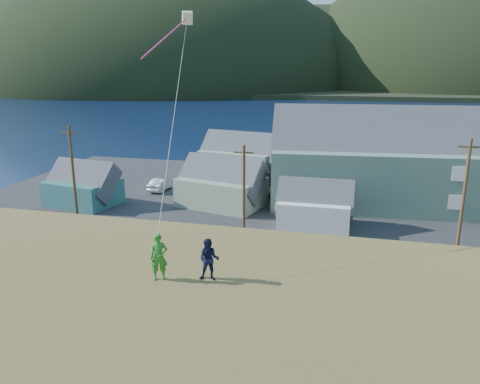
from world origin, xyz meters
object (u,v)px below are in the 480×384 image
(wharf, at_px, (277,157))
(kite_flyer_navy, at_px, (209,260))
(lodge, at_px, (449,162))
(shed_white, at_px, (315,206))
(shed_palegreen_near, at_px, (221,184))
(shed_palegreen_far, at_px, (240,155))
(shed_teal, at_px, (83,185))
(kite_flyer_green, at_px, (159,257))

(wharf, distance_m, kite_flyer_navy, 59.25)
(lodge, distance_m, shed_white, 16.42)
(shed_palegreen_near, distance_m, shed_palegreen_far, 15.52)
(wharf, relative_size, lodge, 0.69)
(shed_teal, distance_m, kite_flyer_green, 36.46)
(lodge, xyz_separation_m, shed_white, (-12.97, -9.66, -2.82))
(shed_palegreen_near, bearing_deg, kite_flyer_navy, -60.45)
(shed_palegreen_far, bearing_deg, wharf, 85.76)
(shed_palegreen_far, height_order, kite_flyer_navy, kite_flyer_navy)
(wharf, relative_size, shed_white, 3.70)
(shed_teal, height_order, shed_white, shed_teal)
(shed_teal, bearing_deg, lodge, 22.50)
(shed_white, relative_size, shed_palegreen_far, 0.60)
(shed_white, height_order, kite_flyer_navy, kite_flyer_navy)
(shed_white, distance_m, shed_palegreen_far, 23.21)
(wharf, distance_m, kite_flyer_green, 59.47)
(wharf, height_order, kite_flyer_green, kite_flyer_green)
(shed_teal, xyz_separation_m, shed_palegreen_near, (14.76, 3.04, 0.24))
(wharf, xyz_separation_m, kite_flyer_navy, (6.99, -58.35, 7.55))
(kite_flyer_green, bearing_deg, shed_teal, 101.63)
(kite_flyer_green, bearing_deg, wharf, 69.84)
(shed_white, height_order, kite_flyer_green, kite_flyer_green)
(shed_teal, xyz_separation_m, kite_flyer_navy, (23.38, -28.40, 5.76))
(shed_palegreen_far, bearing_deg, shed_teal, -113.07)
(shed_teal, height_order, shed_palegreen_far, shed_palegreen_far)
(lodge, xyz_separation_m, shed_palegreen_near, (-23.31, -5.27, -2.50))
(shed_teal, height_order, kite_flyer_navy, kite_flyer_navy)
(lodge, xyz_separation_m, shed_palegreen_far, (-25.06, 10.14, -2.23))
(wharf, bearing_deg, kite_flyer_navy, -83.17)
(shed_palegreen_near, relative_size, shed_palegreen_far, 0.86)
(shed_teal, xyz_separation_m, kite_flyer_green, (21.58, -28.80, 5.85))
(kite_flyer_navy, bearing_deg, shed_white, 77.82)
(shed_palegreen_near, relative_size, kite_flyer_navy, 6.34)
(wharf, xyz_separation_m, shed_teal, (-16.39, -29.94, 1.79))
(wharf, bearing_deg, shed_teal, -118.69)
(lodge, bearing_deg, shed_teal, -172.76)
(shed_palegreen_far, relative_size, kite_flyer_navy, 7.33)
(shed_palegreen_far, bearing_deg, kite_flyer_green, -67.61)
(shed_white, height_order, shed_palegreen_far, shed_palegreen_far)
(wharf, xyz_separation_m, shed_palegreen_far, (-3.37, -11.49, 2.30))
(shed_white, xyz_separation_m, kite_flyer_navy, (-1.72, -27.06, 5.84))
(shed_palegreen_far, xyz_separation_m, kite_flyer_green, (8.56, -47.26, 5.34))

